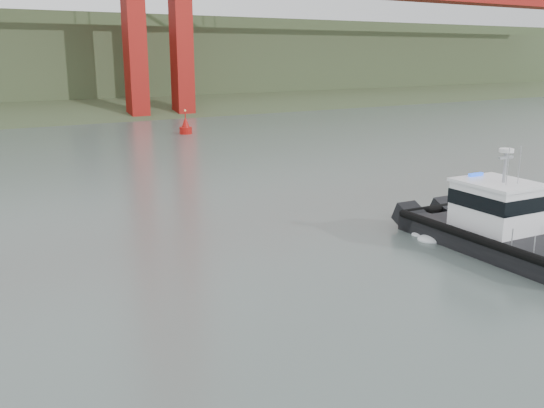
# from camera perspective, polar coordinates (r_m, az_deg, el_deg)

# --- Properties ---
(ground) EXTENTS (400.00, 400.00, 0.00)m
(ground) POSITION_cam_1_polar(r_m,az_deg,el_deg) (28.01, 6.17, -7.67)
(ground) COLOR #46534E
(ground) RESTS_ON ground
(patrol_boat) EXTENTS (5.08, 12.02, 5.71)m
(patrol_boat) POSITION_cam_1_polar(r_m,az_deg,el_deg) (34.53, 20.68, -1.82)
(patrol_boat) COLOR black
(patrol_boat) RESTS_ON ground
(nav_buoy) EXTENTS (1.62, 1.62, 3.37)m
(nav_buoy) POSITION_cam_1_polar(r_m,az_deg,el_deg) (80.83, -8.13, 7.17)
(nav_buoy) COLOR #A90F0B
(nav_buoy) RESTS_ON ground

